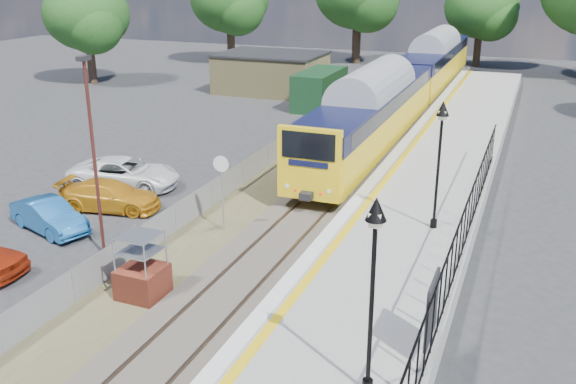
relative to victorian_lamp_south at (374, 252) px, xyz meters
The scene contains 17 objects.
ground 8.05m from the victorian_lamp_south, 143.97° to the left, with size 120.00×120.00×0.00m, color #2D2D30.
track_bed 15.50m from the victorian_lamp_south, 113.60° to the left, with size 5.90×80.00×0.29m.
platform 12.67m from the victorian_lamp_south, 96.18° to the left, with size 5.00×70.00×0.90m, color gray.
platform_edge 12.92m from the victorian_lamp_south, 105.65° to the left, with size 0.90×70.00×0.01m.
victorian_lamp_south is the anchor object (origin of this frame).
victorian_lamp_north 10.00m from the victorian_lamp_south, 91.15° to the left, with size 0.44×0.44×4.60m.
palisade_fence 6.79m from the victorian_lamp_south, 80.47° to the left, with size 0.12×26.00×2.00m.
wire_fence 19.07m from the victorian_lamp_south, 121.23° to the left, with size 0.06×52.00×1.20m.
outbuilding 38.94m from the victorian_lamp_south, 114.99° to the left, with size 10.80×10.10×3.12m.
tree_line 46.24m from the victorian_lamp_south, 95.09° to the left, with size 56.80×43.80×11.88m.
train 32.41m from the victorian_lamp_south, 99.79° to the left, with size 2.82×40.83×3.51m.
brick_plinth 9.21m from the victorian_lamp_south, 158.29° to the left, with size 1.36×1.36×2.14m.
speed_sign 12.01m from the victorian_lamp_south, 132.63° to the left, with size 0.63×0.12×3.10m.
carpark_lamp 12.37m from the victorian_lamp_south, 154.19° to the left, with size 0.25×0.50×7.04m.
car_blue 16.13m from the victorian_lamp_south, 156.14° to the left, with size 1.32×3.78×1.24m, color #1A5BA0.
car_yellow 16.76m from the victorian_lamp_south, 146.04° to the left, with size 1.75×4.31×1.25m, color orange.
car_white 19.06m from the victorian_lamp_south, 141.31° to the left, with size 2.34×5.08×1.41m, color white.
Camera 1 is at (8.22, -15.73, 9.86)m, focal length 40.00 mm.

